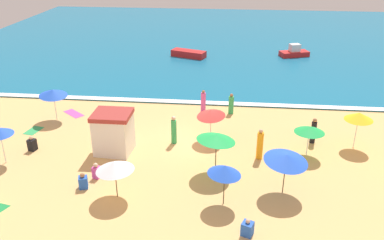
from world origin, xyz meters
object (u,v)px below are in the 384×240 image
at_px(beach_umbrella_9, 115,166).
at_px(beachgoer_11, 231,104).
at_px(beachgoer_8, 313,131).
at_px(beachgoer_12, 83,182).
at_px(beach_umbrella_4, 359,116).
at_px(beachgoer_0, 260,145).
at_px(small_boat_0, 189,54).
at_px(beach_umbrella_5, 53,93).
at_px(beachgoer_2, 32,144).
at_px(beach_umbrella_0, 225,170).
at_px(small_boat_1, 294,52).
at_px(beach_umbrella_6, 211,113).
at_px(beachgoer_4, 203,102).
at_px(beachgoer_10, 247,228).
at_px(beach_umbrella_3, 310,129).
at_px(beach_umbrella_7, 286,158).
at_px(beachgoer_7, 174,130).
at_px(beachgoer_3, 96,171).
at_px(lifeguard_cabana, 113,132).
at_px(beach_umbrella_8, 216,138).

relative_size(beach_umbrella_9, beachgoer_11, 1.64).
height_order(beachgoer_8, beachgoer_12, beachgoer_8).
distance_m(beach_umbrella_4, beachgoer_0, 6.26).
bearing_deg(small_boat_0, beachgoer_11, -71.87).
bearing_deg(beach_umbrella_4, small_boat_0, 123.16).
height_order(beach_umbrella_5, beachgoer_2, beach_umbrella_5).
bearing_deg(beach_umbrella_0, beachgoer_2, 160.46).
bearing_deg(beach_umbrella_5, small_boat_1, 44.02).
bearing_deg(beach_umbrella_6, beachgoer_4, 100.09).
relative_size(beachgoer_10, small_boat_1, 0.25).
distance_m(beachgoer_2, small_boat_0, 22.29).
relative_size(beach_umbrella_0, beachgoer_0, 1.17).
relative_size(beachgoer_10, beachgoer_11, 0.53).
xyz_separation_m(beachgoer_0, beachgoer_10, (-0.84, -6.67, -0.54)).
relative_size(beach_umbrella_5, small_boat_1, 0.83).
height_order(beachgoer_0, small_boat_1, beachgoer_0).
bearing_deg(beachgoer_0, beach_umbrella_3, 13.16).
relative_size(beach_umbrella_5, beach_umbrella_7, 0.89).
xyz_separation_m(beach_umbrella_4, small_boat_0, (-12.25, 18.75, -1.64)).
xyz_separation_m(beachgoer_0, beachgoer_7, (-5.20, 1.37, -0.00)).
height_order(beach_umbrella_6, beachgoer_3, beach_umbrella_6).
bearing_deg(small_boat_1, lifeguard_cabana, -121.12).
bearing_deg(beachgoer_2, beach_umbrella_0, -19.54).
distance_m(lifeguard_cabana, beach_umbrella_8, 6.40).
bearing_deg(beach_umbrella_9, beachgoer_10, -18.60).
distance_m(beach_umbrella_6, small_boat_1, 21.61).
height_order(lifeguard_cabana, beachgoer_0, lifeguard_cabana).
bearing_deg(beach_umbrella_0, beachgoer_4, 99.43).
distance_m(lifeguard_cabana, beach_umbrella_3, 11.41).
distance_m(beach_umbrella_9, beachgoer_3, 2.59).
xyz_separation_m(beach_umbrella_5, beach_umbrella_6, (10.97, -2.02, -0.16)).
bearing_deg(beach_umbrella_3, beachgoer_3, -162.55).
bearing_deg(beach_umbrella_5, lifeguard_cabana, -37.14).
bearing_deg(beach_umbrella_6, beach_umbrella_0, -81.02).
bearing_deg(beach_umbrella_9, beach_umbrella_6, 56.95).
xyz_separation_m(beachgoer_11, small_boat_1, (6.53, 15.75, -0.19)).
bearing_deg(beach_umbrella_8, beach_umbrella_6, 97.71).
bearing_deg(beach_umbrella_0, beachgoer_10, -62.71).
height_order(beachgoer_2, beachgoer_7, beachgoer_7).
bearing_deg(beach_umbrella_8, beachgoer_10, -71.80).
relative_size(beach_umbrella_6, beachgoer_8, 1.53).
distance_m(beach_umbrella_9, beachgoer_8, 12.66).
bearing_deg(beach_umbrella_6, beach_umbrella_9, -123.05).
bearing_deg(beach_umbrella_4, beachgoer_12, -158.48).
bearing_deg(beachgoer_10, beach_umbrella_5, 140.83).
height_order(beachgoer_0, beachgoer_2, beachgoer_0).
xyz_separation_m(beach_umbrella_7, small_boat_1, (3.79, 25.45, -1.50)).
bearing_deg(beachgoer_4, beach_umbrella_7, -64.13).
relative_size(beach_umbrella_4, beachgoer_4, 1.40).
bearing_deg(beach_umbrella_0, beachgoer_8, 52.12).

